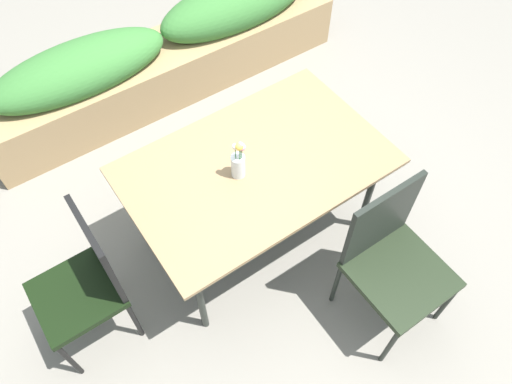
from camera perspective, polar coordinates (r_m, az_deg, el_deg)
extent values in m
plane|color=gray|center=(3.40, -0.04, -3.50)|extent=(12.00, 12.00, 0.00)
cube|color=#8C704C|center=(2.75, 0.00, 3.20)|extent=(1.48, 0.96, 0.02)
cube|color=#232823|center=(2.77, 0.00, 2.89)|extent=(1.45, 0.94, 0.02)
cylinder|color=#232823|center=(2.75, -6.56, -12.50)|extent=(0.04, 0.04, 0.72)
cylinder|color=#232823|center=(3.16, 13.12, -0.30)|extent=(0.04, 0.04, 0.72)
cylinder|color=#232823|center=(3.10, -13.42, -2.10)|extent=(0.04, 0.04, 0.72)
cylinder|color=#232823|center=(3.47, 5.11, 7.69)|extent=(0.04, 0.04, 0.72)
cube|color=black|center=(2.80, -20.37, -11.27)|extent=(0.43, 0.43, 0.04)
cube|color=black|center=(2.57, -18.09, -6.69)|extent=(0.03, 0.41, 0.51)
cylinder|color=black|center=(2.94, -21.07, -17.93)|extent=(0.03, 0.03, 0.45)
cylinder|color=black|center=(3.12, -23.72, -11.94)|extent=(0.03, 0.03, 0.45)
cylinder|color=black|center=(2.92, -14.06, -14.37)|extent=(0.03, 0.03, 0.45)
cylinder|color=black|center=(3.10, -17.26, -8.63)|extent=(0.03, 0.03, 0.45)
cube|color=black|center=(2.79, 16.63, -9.33)|extent=(0.50, 0.50, 0.04)
cube|color=black|center=(2.63, 14.52, -3.21)|extent=(0.47, 0.03, 0.50)
cylinder|color=black|center=(3.08, 21.51, -11.99)|extent=(0.03, 0.03, 0.45)
cylinder|color=black|center=(2.88, 15.41, -17.11)|extent=(0.03, 0.03, 0.45)
cylinder|color=black|center=(3.15, 15.69, -6.13)|extent=(0.03, 0.03, 0.45)
cylinder|color=black|center=(2.96, 9.40, -10.59)|extent=(0.03, 0.03, 0.45)
cylinder|color=silver|center=(2.64, -2.12, 3.09)|extent=(0.08, 0.08, 0.15)
cylinder|color=#2D662D|center=(2.56, -1.66, 4.40)|extent=(0.01, 0.01, 0.12)
sphere|color=pink|center=(2.52, -1.70, 5.31)|extent=(0.04, 0.04, 0.04)
cylinder|color=#2D662D|center=(2.55, -1.80, 4.44)|extent=(0.01, 0.01, 0.15)
sphere|color=white|center=(2.49, -1.85, 5.56)|extent=(0.03, 0.03, 0.03)
cylinder|color=#2D662D|center=(2.55, -2.42, 4.38)|extent=(0.01, 0.01, 0.14)
sphere|color=white|center=(2.50, -2.48, 5.38)|extent=(0.03, 0.03, 0.03)
cylinder|color=#2D662D|center=(2.55, -1.94, 4.32)|extent=(0.01, 0.01, 0.14)
sphere|color=#EFCC4C|center=(2.49, -1.99, 5.39)|extent=(0.04, 0.04, 0.04)
cube|color=#9E7F56|center=(4.21, -10.33, 14.13)|extent=(3.03, 0.55, 0.43)
ellipsoid|color=#387233|center=(3.86, -20.11, 13.40)|extent=(1.36, 0.50, 0.36)
ellipsoid|color=#387233|center=(4.26, -2.46, 21.18)|extent=(1.36, 0.50, 0.40)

